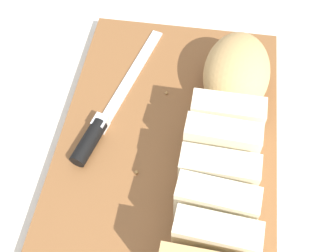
{
  "coord_description": "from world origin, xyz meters",
  "views": [
    {
      "loc": [
        0.27,
        0.03,
        0.49
      ],
      "look_at": [
        0.0,
        0.0,
        0.05
      ],
      "focal_mm": 42.74,
      "sensor_mm": 36.0,
      "label": 1
    }
  ],
  "objects": [
    {
      "name": "bread_loaf",
      "position": [
        0.01,
        0.07,
        0.07
      ],
      "size": [
        0.36,
        0.12,
        0.08
      ],
      "rotation": [
        0.0,
        0.0,
        -0.09
      ],
      "color": "tan",
      "rests_on": "cutting_board"
    },
    {
      "name": "ground_plane",
      "position": [
        0.0,
        0.0,
        0.0
      ],
      "size": [
        3.0,
        3.0,
        0.0
      ],
      "primitive_type": "plane",
      "color": "silver"
    },
    {
      "name": "cutting_board",
      "position": [
        0.0,
        0.0,
        0.01
      ],
      "size": [
        0.43,
        0.3,
        0.02
      ],
      "primitive_type": "cube",
      "rotation": [
        0.0,
        0.0,
        -0.03
      ],
      "color": "brown",
      "rests_on": "ground_plane"
    },
    {
      "name": "bread_knife",
      "position": [
        -0.01,
        -0.09,
        0.03
      ],
      "size": [
        0.25,
        0.09,
        0.02
      ],
      "rotation": [
        0.0,
        0.0,
        2.86
      ],
      "color": "silver",
      "rests_on": "cutting_board"
    },
    {
      "name": "crumb_near_knife",
      "position": [
        -0.07,
        -0.01,
        0.03
      ],
      "size": [
        0.0,
        0.0,
        0.0
      ],
      "primitive_type": "sphere",
      "color": "tan",
      "rests_on": "cutting_board"
    },
    {
      "name": "crumb_near_loaf",
      "position": [
        0.06,
        -0.03,
        0.03
      ],
      "size": [
        0.0,
        0.0,
        0.0
      ],
      "primitive_type": "sphere",
      "color": "tan",
      "rests_on": "cutting_board"
    }
  ]
}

